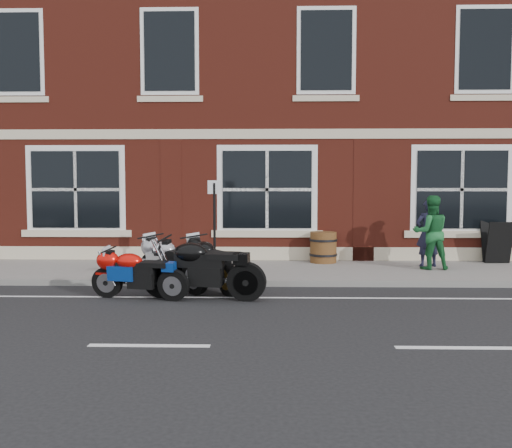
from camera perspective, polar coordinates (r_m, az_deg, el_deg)
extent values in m
plane|color=black|center=(10.61, -7.23, -7.50)|extent=(80.00, 80.00, 0.00)
cube|color=slate|center=(13.52, -5.32, -4.73)|extent=(30.00, 3.00, 0.12)
cube|color=slate|center=(11.98, -6.21, -5.87)|extent=(30.00, 0.16, 0.12)
cube|color=maroon|center=(21.20, -2.97, 14.57)|extent=(24.00, 12.00, 12.00)
cylinder|color=black|center=(11.02, -14.58, -5.62)|extent=(0.59, 0.24, 0.58)
cylinder|color=black|center=(10.46, -8.20, -6.05)|extent=(0.59, 0.24, 0.58)
cube|color=black|center=(10.70, -11.72, -4.20)|extent=(0.76, 0.37, 0.20)
ellipsoid|color=red|center=(10.74, -12.38, -3.59)|extent=(0.57, 0.43, 0.29)
cube|color=black|center=(10.54, -9.94, -3.90)|extent=(0.54, 0.34, 0.09)
cylinder|color=black|center=(12.14, -5.91, -4.46)|extent=(0.45, 0.63, 0.66)
cylinder|color=black|center=(10.82, -2.72, -5.48)|extent=(0.45, 0.63, 0.66)
cube|color=black|center=(11.47, -4.53, -3.19)|extent=(0.63, 0.83, 0.23)
ellipsoid|color=black|center=(11.59, -4.86, -2.50)|extent=(0.61, 0.68, 0.33)
cube|color=black|center=(11.09, -3.63, -3.00)|extent=(0.52, 0.62, 0.10)
cylinder|color=black|center=(12.19, -10.25, -4.45)|extent=(0.56, 0.57, 0.66)
cylinder|color=black|center=(10.98, -5.99, -5.34)|extent=(0.56, 0.57, 0.66)
cube|color=black|center=(11.57, -8.40, -3.12)|extent=(0.76, 0.77, 0.23)
ellipsoid|color=#9A999E|center=(11.68, -8.84, -2.44)|extent=(0.67, 0.67, 0.33)
cube|color=black|center=(11.22, -7.20, -2.90)|extent=(0.59, 0.59, 0.10)
cylinder|color=black|center=(10.80, -9.35, -5.39)|extent=(0.73, 0.27, 0.71)
cylinder|color=black|center=(10.34, -0.92, -5.76)|extent=(0.73, 0.27, 0.71)
cube|color=black|center=(10.50, -5.53, -3.53)|extent=(0.93, 0.42, 0.25)
ellipsoid|color=black|center=(10.54, -6.41, -2.78)|extent=(0.69, 0.51, 0.36)
cube|color=black|center=(10.37, -3.18, -3.12)|extent=(0.66, 0.40, 0.11)
imported|color=black|center=(14.38, 16.82, -0.87)|extent=(0.62, 0.43, 1.62)
imported|color=#1B612D|center=(13.92, 17.09, -0.81)|extent=(0.85, 0.67, 1.73)
cylinder|color=#4D2114|center=(14.58, 6.75, -2.32)|extent=(0.67, 0.67, 0.78)
cylinder|color=black|center=(14.60, 6.74, -3.05)|extent=(0.70, 0.70, 0.06)
cylinder|color=black|center=(14.56, 6.75, -1.59)|extent=(0.70, 0.70, 0.06)
cylinder|color=black|center=(12.47, -4.17, -0.52)|extent=(0.05, 0.05, 2.02)
cube|color=silver|center=(12.43, -4.19, 3.69)|extent=(0.29, 0.06, 0.29)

